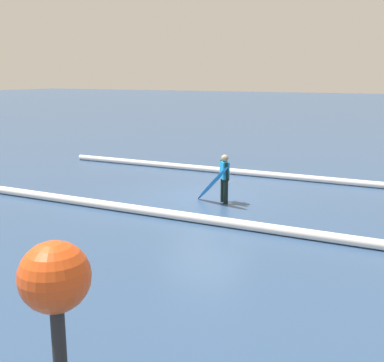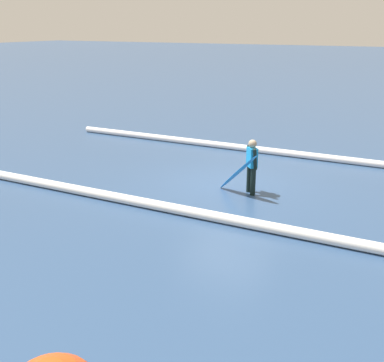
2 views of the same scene
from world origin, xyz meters
name	(u,v)px [view 2 (image 2 of 2)]	position (x,y,z in m)	size (l,w,h in m)	color
ground_plane	(228,183)	(0.00, 0.00, 0.00)	(189.37, 189.37, 0.00)	navy
surfer	(252,164)	(-0.87, 0.50, 0.84)	(0.38, 0.54, 1.49)	black
surfboard	(238,172)	(-0.59, 0.75, 0.62)	(1.35, 0.80, 1.27)	#268CE5
wave_crest_foreground	(260,150)	(0.37, -3.63, 0.11)	(0.23, 0.23, 15.40)	white
wave_crest_midground	(101,194)	(2.43, 2.72, 0.12)	(0.24, 0.24, 25.46)	white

